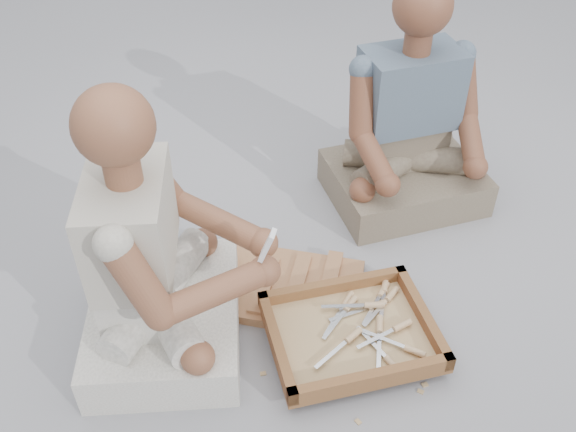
{
  "coord_description": "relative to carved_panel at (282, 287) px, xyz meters",
  "views": [
    {
      "loc": [
        -0.27,
        -1.54,
        1.75
      ],
      "look_at": [
        -0.05,
        0.17,
        0.3
      ],
      "focal_mm": 40.0,
      "sensor_mm": 36.0,
      "label": 1
    }
  ],
  "objects": [
    {
      "name": "wood_chip_6",
      "position": [
        0.01,
        0.06,
        -0.02
      ],
      "size": [
        0.02,
        0.02,
        0.0
      ],
      "primitive_type": "cube",
      "rotation": [
        0.0,
        0.0,
        2.12
      ],
      "color": "tan",
      "rests_on": "ground"
    },
    {
      "name": "ground",
      "position": [
        0.09,
        -0.09,
        -0.02
      ],
      "size": [
        60.0,
        60.0,
        0.0
      ],
      "primitive_type": "plane",
      "color": "#9A9A9F",
      "rests_on": "ground"
    },
    {
      "name": "chisel_5",
      "position": [
        0.3,
        -0.28,
        0.05
      ],
      "size": [
        0.07,
        0.22,
        0.02
      ],
      "rotation": [
        0.0,
        0.0,
        1.32
      ],
      "color": "silver",
      "rests_on": "tool_tray"
    },
    {
      "name": "tool_tray",
      "position": [
        0.2,
        -0.28,
        0.04
      ],
      "size": [
        0.6,
        0.5,
        0.07
      ],
      "rotation": [
        0.0,
        0.0,
        0.12
      ],
      "color": "brown",
      "rests_on": "carved_panel"
    },
    {
      "name": "chisel_8",
      "position": [
        0.35,
        -0.29,
        0.06
      ],
      "size": [
        0.21,
        0.1,
        0.02
      ],
      "rotation": [
        0.0,
        0.0,
        0.41
      ],
      "color": "silver",
      "rests_on": "tool_tray"
    },
    {
      "name": "chisel_7",
      "position": [
        0.36,
        -0.15,
        0.05
      ],
      "size": [
        0.17,
        0.17,
        0.02
      ],
      "rotation": [
        0.0,
        0.0,
        0.79
      ],
      "color": "silver",
      "rests_on": "tool_tray"
    },
    {
      "name": "chisel_6",
      "position": [
        0.34,
        -0.12,
        0.05
      ],
      "size": [
        0.14,
        0.19,
        0.02
      ],
      "rotation": [
        0.0,
        0.0,
        0.96
      ],
      "color": "silver",
      "rests_on": "tool_tray"
    },
    {
      "name": "wood_chip_5",
      "position": [
        0.1,
        0.07,
        -0.02
      ],
      "size": [
        0.02,
        0.02,
        0.0
      ],
      "primitive_type": "cube",
      "rotation": [
        0.0,
        0.0,
        0.31
      ],
      "color": "tan",
      "rests_on": "ground"
    },
    {
      "name": "wood_chip_3",
      "position": [
        0.18,
        0.02,
        -0.02
      ],
      "size": [
        0.02,
        0.02,
        0.0
      ],
      "primitive_type": "cube",
      "rotation": [
        0.0,
        0.0,
        0.79
      ],
      "color": "tan",
      "rests_on": "ground"
    },
    {
      "name": "chisel_4",
      "position": [
        0.21,
        -0.18,
        0.05
      ],
      "size": [
        0.16,
        0.18,
        0.02
      ],
      "rotation": [
        0.0,
        0.0,
        0.86
      ],
      "color": "silver",
      "rests_on": "tool_tray"
    },
    {
      "name": "wood_chip_0",
      "position": [
        0.24,
        -0.01,
        -0.02
      ],
      "size": [
        0.02,
        0.02,
        0.0
      ],
      "primitive_type": "cube",
      "rotation": [
        0.0,
        0.0,
        0.61
      ],
      "color": "tan",
      "rests_on": "ground"
    },
    {
      "name": "chisel_0",
      "position": [
        0.36,
        -0.11,
        0.05
      ],
      "size": [
        0.09,
        0.21,
        0.02
      ],
      "rotation": [
        0.0,
        0.0,
        1.25
      ],
      "color": "silver",
      "rests_on": "tool_tray"
    },
    {
      "name": "carved_panel",
      "position": [
        0.0,
        0.0,
        0.0
      ],
      "size": [
        0.66,
        0.55,
        0.04
      ],
      "primitive_type": "cube",
      "rotation": [
        0.0,
        0.0,
        -0.35
      ],
      "color": "brown",
      "rests_on": "ground"
    },
    {
      "name": "chisel_11",
      "position": [
        0.18,
        -0.32,
        0.06
      ],
      "size": [
        0.18,
        0.15,
        0.02
      ],
      "rotation": [
        0.0,
        0.0,
        0.66
      ],
      "color": "silver",
      "rests_on": "tool_tray"
    },
    {
      "name": "chisel_3",
      "position": [
        0.37,
        -0.38,
        0.06
      ],
      "size": [
        0.19,
        0.14,
        0.02
      ],
      "rotation": [
        0.0,
        0.0,
        -0.61
      ],
      "color": "silver",
      "rests_on": "tool_tray"
    },
    {
      "name": "wood_chip_11",
      "position": [
        0.05,
        -0.28,
        -0.02
      ],
      "size": [
        0.02,
        0.02,
        0.0
      ],
      "primitive_type": "cube",
      "rotation": [
        0.0,
        0.0,
        0.96
      ],
      "color": "tan",
      "rests_on": "ground"
    },
    {
      "name": "wood_chip_8",
      "position": [
        0.42,
        -0.25,
        -0.02
      ],
      "size": [
        0.02,
        0.02,
        0.0
      ],
      "primitive_type": "cube",
      "rotation": [
        0.0,
        0.0,
        0.73
      ],
      "color": "tan",
      "rests_on": "ground"
    },
    {
      "name": "chisel_1",
      "position": [
        0.29,
        -0.41,
        0.05
      ],
      "size": [
        0.11,
        0.21,
        0.02
      ],
      "rotation": [
        0.0,
        0.0,
        -1.13
      ],
      "color": "silver",
      "rests_on": "tool_tray"
    },
    {
      "name": "wood_chip_7",
      "position": [
        0.41,
        -0.47,
        -0.02
      ],
      "size": [
        0.02,
        0.02,
        0.0
      ],
      "primitive_type": "cube",
      "rotation": [
        0.0,
        0.0,
        0.22
      ],
      "color": "tan",
      "rests_on": "ground"
    },
    {
      "name": "mobile_phone",
      "position": [
        -0.07,
        -0.24,
        0.44
      ],
      "size": [
        0.06,
        0.06,
        0.11
      ],
      "rotation": [
        -0.35,
        0.0,
        -1.9
      ],
      "color": "white",
      "rests_on": "craftsman"
    },
    {
      "name": "wood_chip_2",
      "position": [
        0.15,
        -0.39,
        -0.02
      ],
      "size": [
        0.02,
        0.02,
        0.0
      ],
      "primitive_type": "cube",
      "rotation": [
        0.0,
        0.0,
        3.04
      ],
      "color": "tan",
      "rests_on": "ground"
    },
    {
      "name": "wood_chip_9",
      "position": [
        0.17,
        -0.57,
        -0.02
      ],
      "size": [
        0.02,
        0.02,
        0.0
      ],
      "primitive_type": "cube",
      "rotation": [
        0.0,
        0.0,
        2.09
      ],
      "color": "tan",
      "rests_on": "ground"
    },
    {
      "name": "chisel_9",
      "position": [
        0.21,
        -0.15,
        0.05
      ],
      "size": [
        0.14,
        0.19,
        0.02
      ],
      "rotation": [
        0.0,
        0.0,
        0.95
      ],
      "color": "silver",
      "rests_on": "tool_tray"
    },
    {
      "name": "chisel_10",
      "position": [
        0.29,
        -0.18,
        0.05
      ],
      "size": [
        0.22,
        0.08,
        0.02
      ],
      "rotation": [
        0.0,
        0.0,
        0.27
      ],
      "color": "silver",
      "rests_on": "tool_tray"
    },
    {
      "name": "wood_chip_4",
      "position": [
        0.02,
        -0.14,
        -0.02
      ],
      "size": [
        0.02,
        0.02,
        0.0
      ],
      "primitive_type": "cube",
      "rotation": [
        0.0,
        0.0,
        1.63
      ],
      "color": "tan",
      "rests_on": "ground"
    },
    {
      "name": "craftsman",
      "position": [
        -0.42,
        -0.15,
        0.31
      ],
      "size": [
        0.66,
        0.64,
        0.96
      ],
      "rotation": [
        0.0,
        0.0,
        -1.63
      ],
      "color": "silver",
      "rests_on": "ground"
    },
    {
      "name": "wood_chip_12",
      "position": [
        -0.11,
        -0.36,
        -0.02
      ],
      "size": [
        0.02,
        0.02,
        0.0
      ],
      "primitive_type": "cube",
      "rotation": [
        0.0,
        0.0,
        0.09
      ],
      "color": "tan",
      "rests_on": "ground"
    },
    {
      "name": "chisel_2",
      "position": [
        0.28,
        -0.18,
        0.06
      ],
      "size": [
        0.22,
        0.03,
        0.02
      ],
      "rotation": [
        0.0,
        0.0,
        -0.08
      ],
      "color": "silver",
      "rests_on": "tool_tray"
    },
    {
      "name": "companion",
      "position": [
        0.59,
        0.51,
        0.3
      ],
      "size": [
        0.69,
        0.59,
        0.95
      ],
      "rotation": [
        0.0,
        0.0,
        3.32
      ],
      "color": "#756A54",
      "rests_on": "ground"
    },
    {
      "name": "wood_chip_1",
      "position": [
        0.39,
        -0.49,
        -0.02
      ],
      "size": [
        0.02,
        0.02,
        0.0
      ],
      "primitive_type": "cube",
      "rotation": [
        0.0,
        0.0,
        2.5
      ],
      "color": "tan",
      "rests_on": "ground"
    },
    {
      "name": "wood_chip_10",
      "position": [
        0.12,
        -0.25,
        -0.02
      ],
      "size": [
        0.02,
        0.02,
        0.0
      ],
      "primitive_type": "cube",
      "rotation": [
        0.0,
        0.0,
        1.9
      ],
      "color": "tan",
      "rests_on": "ground"
    }
  ]
}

